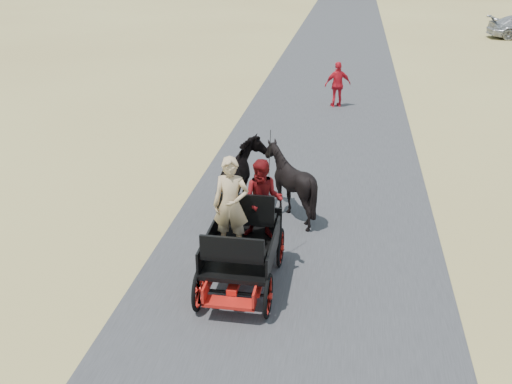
% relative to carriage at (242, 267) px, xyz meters
% --- Properties ---
extents(ground, '(140.00, 140.00, 0.00)m').
position_rel_carriage_xyz_m(ground, '(0.93, -1.37, -0.36)').
color(ground, tan).
extents(road, '(6.00, 140.00, 0.01)m').
position_rel_carriage_xyz_m(road, '(0.93, -1.37, -0.35)').
color(road, '#38383A').
rests_on(road, ground).
extents(carriage, '(1.30, 2.40, 0.72)m').
position_rel_carriage_xyz_m(carriage, '(0.00, 0.00, 0.00)').
color(carriage, black).
rests_on(carriage, ground).
extents(horse_left, '(0.91, 2.01, 1.70)m').
position_rel_carriage_xyz_m(horse_left, '(-0.55, 3.00, 0.49)').
color(horse_left, black).
rests_on(horse_left, ground).
extents(horse_right, '(1.37, 1.54, 1.70)m').
position_rel_carriage_xyz_m(horse_right, '(0.55, 3.00, 0.49)').
color(horse_right, black).
rests_on(horse_right, ground).
extents(driver_man, '(0.66, 0.43, 1.80)m').
position_rel_carriage_xyz_m(driver_man, '(-0.20, 0.05, 1.26)').
color(driver_man, tan).
rests_on(driver_man, carriage).
extents(passenger_woman, '(0.77, 0.60, 1.58)m').
position_rel_carriage_xyz_m(passenger_woman, '(0.30, 0.60, 1.15)').
color(passenger_woman, '#660C0F').
rests_on(passenger_woman, carriage).
extents(pedestrian, '(1.09, 0.72, 1.73)m').
position_rel_carriage_xyz_m(pedestrian, '(1.32, 12.75, 0.50)').
color(pedestrian, red).
rests_on(pedestrian, ground).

